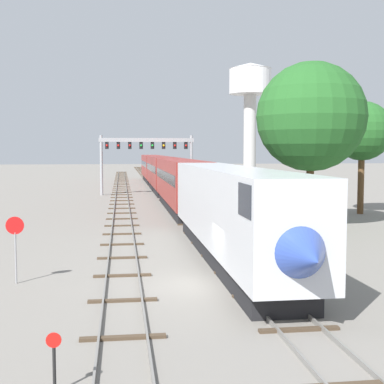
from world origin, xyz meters
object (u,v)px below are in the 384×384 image
switch_stand (54,372)px  trackside_tree_mid (362,132)px  water_tower (250,90)px  signal_gantry (147,151)px  trackside_tree_left (311,117)px  passenger_train (169,177)px  stop_sign (15,240)px

switch_stand → trackside_tree_mid: 40.24m
water_tower → trackside_tree_mid: bearing=-94.9°
signal_gantry → switch_stand: bearing=-95.0°
switch_stand → trackside_tree_left: trackside_tree_left is taller
passenger_train → water_tower: 53.54m
signal_gantry → water_tower: bearing=59.9°
stop_sign → trackside_tree_mid: (25.71, 21.72, 5.46)m
stop_sign → trackside_tree_mid: 34.10m
switch_stand → water_tower: bearing=73.6°
water_tower → stop_sign: 92.16m
switch_stand → trackside_tree_mid: (22.81, 32.45, 6.82)m
water_tower → stop_sign: water_tower is taller
passenger_train → trackside_tree_left: trackside_tree_left is taller
water_tower → stop_sign: (-31.12, -85.20, -16.32)m
passenger_train → water_tower: water_tower is taller
stop_sign → switch_stand: bearing=-74.9°
signal_gantry → stop_sign: (-7.75, -44.88, -3.79)m
passenger_train → trackside_tree_mid: size_ratio=9.22×
switch_stand → stop_sign: 11.19m
signal_gantry → trackside_tree_left: (10.53, -30.48, 2.45)m
switch_stand → trackside_tree_mid: size_ratio=0.15×
stop_sign → passenger_train: bearing=75.5°
water_tower → passenger_train: bearing=-114.3°
signal_gantry → water_tower: 48.26m
signal_gantry → trackside_tree_mid: 29.35m
signal_gantry → trackside_tree_mid: (17.96, -23.15, 1.68)m
passenger_train → trackside_tree_left: bearing=-71.1°
switch_stand → trackside_tree_left: size_ratio=0.12×
passenger_train → trackside_tree_mid: trackside_tree_mid is taller
trackside_tree_left → trackside_tree_mid: bearing=44.6°
signal_gantry → trackside_tree_mid: bearing=-52.2°
water_tower → trackside_tree_mid: water_tower is taller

